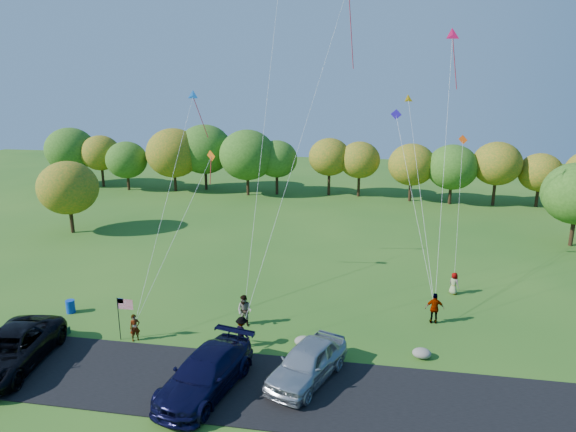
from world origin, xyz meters
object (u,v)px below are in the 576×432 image
(flyer_a, at_px, (135,328))
(flyer_c, at_px, (242,332))
(trash_barrel, at_px, (70,306))
(minivan_silver, at_px, (307,362))
(flyer_d, at_px, (435,308))
(flyer_b, at_px, (244,311))
(minivan_dark, at_px, (9,350))
(flyer_e, at_px, (454,283))
(park_bench, at_px, (54,326))
(minivan_navy, at_px, (205,373))

(flyer_a, relative_size, flyer_c, 0.89)
(flyer_a, height_order, trash_barrel, flyer_a)
(minivan_silver, distance_m, flyer_d, 10.05)
(minivan_silver, height_order, trash_barrel, minivan_silver)
(flyer_c, bearing_deg, flyer_b, -44.73)
(flyer_b, bearing_deg, minivan_dark, -135.53)
(flyer_e, distance_m, park_bench, 25.74)
(flyer_e, bearing_deg, minivan_silver, 104.12)
(flyer_a, distance_m, flyer_c, 6.17)
(flyer_c, distance_m, flyer_e, 15.75)
(flyer_e, bearing_deg, flyer_c, 86.36)
(minivan_silver, bearing_deg, flyer_a, -171.15)
(flyer_a, relative_size, flyer_d, 0.82)
(minivan_dark, relative_size, flyer_c, 3.86)
(minivan_dark, height_order, flyer_b, minivan_dark)
(minivan_silver, height_order, park_bench, minivan_silver)
(trash_barrel, bearing_deg, minivan_silver, -17.20)
(flyer_c, height_order, flyer_d, flyer_d)
(minivan_navy, relative_size, trash_barrel, 7.68)
(minivan_navy, relative_size, minivan_silver, 1.17)
(minivan_dark, distance_m, flyer_e, 27.38)
(minivan_dark, relative_size, flyer_e, 4.43)
(flyer_b, height_order, flyer_d, flyer_b)
(flyer_a, xyz_separation_m, park_bench, (-4.98, -0.16, -0.27))
(flyer_b, bearing_deg, minivan_navy, -78.26)
(minivan_navy, relative_size, flyer_e, 4.12)
(flyer_b, xyz_separation_m, trash_barrel, (-11.38, -0.19, -0.56))
(flyer_e, height_order, park_bench, flyer_e)
(minivan_silver, relative_size, flyer_b, 2.83)
(minivan_silver, xyz_separation_m, flyer_c, (-4.02, 2.64, -0.10))
(minivan_dark, height_order, flyer_d, minivan_dark)
(flyer_b, height_order, flyer_c, flyer_b)
(flyer_b, relative_size, flyer_d, 1.00)
(minivan_dark, xyz_separation_m, flyer_c, (11.17, 4.15, -0.12))
(minivan_silver, xyz_separation_m, park_bench, (-15.16, 2.12, -0.47))
(minivan_silver, distance_m, park_bench, 15.32)
(flyer_a, distance_m, flyer_d, 17.72)
(minivan_navy, xyz_separation_m, minivan_silver, (4.62, 1.78, 0.01))
(flyer_a, distance_m, trash_barrel, 6.30)
(flyer_b, height_order, flyer_e, flyer_b)
(flyer_c, xyz_separation_m, flyer_d, (10.80, 4.78, 0.08))
(flyer_b, bearing_deg, flyer_a, -140.81)
(flyer_d, bearing_deg, park_bench, 11.29)
(flyer_a, bearing_deg, flyer_e, -11.16)
(minivan_dark, height_order, flyer_c, minivan_dark)
(minivan_navy, height_order, flyer_b, flyer_b)
(trash_barrel, bearing_deg, flyer_b, 0.93)
(minivan_dark, bearing_deg, park_bench, 82.57)
(minivan_navy, xyz_separation_m, flyer_d, (11.40, 9.20, -0.02))
(minivan_silver, distance_m, flyer_a, 10.43)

